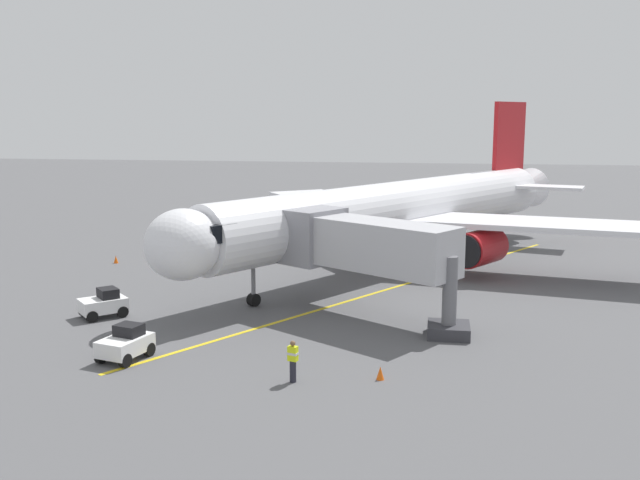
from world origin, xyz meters
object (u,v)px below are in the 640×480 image
object	(u,v)px
jet_bridge	(358,245)
airplane	(401,210)
safety_cone_nose_left	(380,373)
ground_crew_marshaller	(293,361)
tug_starboard_side	(104,304)
tug_near_nose	(126,344)
tug_portside	(303,228)
safety_cone_nose_right	(116,259)

from	to	relation	value
jet_bridge	airplane	bearing A→B (deg)	-97.30
safety_cone_nose_left	jet_bridge	bearing A→B (deg)	-78.06
airplane	ground_crew_marshaller	xyz separation A→B (m)	(3.03, 22.50, -3.12)
jet_bridge	tug_starboard_side	size ratio (longest dim) A/B	3.93
ground_crew_marshaller	tug_near_nose	distance (m)	7.83
tug_near_nose	tug_starboard_side	xyz separation A→B (m)	(3.96, -6.07, 0.00)
tug_portside	safety_cone_nose_left	size ratio (longest dim) A/B	4.94
tug_starboard_side	safety_cone_nose_left	distance (m)	16.48
tug_portside	safety_cone_nose_left	distance (m)	34.88
airplane	jet_bridge	bearing A→B (deg)	82.70
tug_portside	safety_cone_nose_right	world-z (taller)	tug_portside
tug_starboard_side	safety_cone_nose_left	xyz separation A→B (m)	(-15.04, 6.72, -0.43)
tug_near_nose	tug_portside	world-z (taller)	same
safety_cone_nose_left	safety_cone_nose_right	size ratio (longest dim) A/B	1.00
tug_portside	safety_cone_nose_right	size ratio (longest dim) A/B	4.94
tug_starboard_side	safety_cone_nose_right	bearing A→B (deg)	-67.45
ground_crew_marshaller	safety_cone_nose_left	bearing A→B (deg)	-166.40
airplane	tug_starboard_side	xyz separation A→B (m)	(14.67, 14.96, -3.30)
jet_bridge	tug_starboard_side	distance (m)	13.67
airplane	jet_bridge	distance (m)	12.50
airplane	tug_portside	size ratio (longest dim) A/B	13.15
airplane	safety_cone_nose_right	size ratio (longest dim) A/B	64.94
jet_bridge	tug_starboard_side	world-z (taller)	jet_bridge
jet_bridge	tug_near_nose	xyz separation A→B (m)	(9.12, 8.64, -3.06)
tug_portside	ground_crew_marshaller	bearing A→B (deg)	99.95
airplane	tug_near_nose	world-z (taller)	airplane
airplane	safety_cone_nose_left	xyz separation A→B (m)	(-0.38, 21.68, -3.73)
tug_near_nose	tug_starboard_side	size ratio (longest dim) A/B	0.97
tug_portside	tug_starboard_side	bearing A→B (deg)	78.20
safety_cone_nose_right	airplane	bearing A→B (deg)	-174.60
jet_bridge	safety_cone_nose_left	distance (m)	10.12
safety_cone_nose_right	tug_near_nose	bearing A→B (deg)	116.11
jet_bridge	tug_portside	distance (m)	25.59
tug_portside	tug_starboard_side	size ratio (longest dim) A/B	1.01
safety_cone_nose_left	safety_cone_nose_right	world-z (taller)	same
tug_starboard_side	safety_cone_nose_right	xyz separation A→B (m)	(5.42, -13.06, -0.43)
jet_bridge	safety_cone_nose_right	distance (m)	21.55
safety_cone_nose_right	tug_portside	bearing A→B (deg)	-128.65
airplane	safety_cone_nose_right	xyz separation A→B (m)	(20.09, 1.90, -3.73)
tug_portside	tug_starboard_side	xyz separation A→B (m)	(5.61, 26.85, 0.00)
ground_crew_marshaller	tug_portside	size ratio (longest dim) A/B	0.63
jet_bridge	tug_portside	world-z (taller)	jet_bridge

